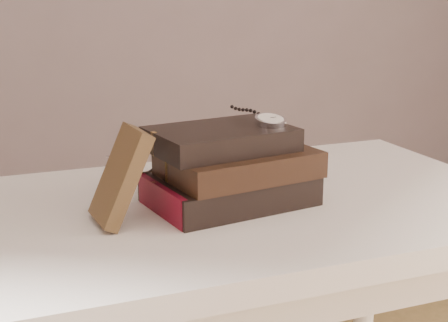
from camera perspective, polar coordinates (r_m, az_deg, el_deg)
name	(u,v)px	position (r m, az deg, el deg)	size (l,w,h in m)	color
table	(236,249)	(1.15, 1.09, -7.81)	(1.00, 0.60, 0.75)	silver
book_stack	(230,168)	(1.08, 0.57, -0.66)	(0.29, 0.22, 0.13)	black
journal	(120,176)	(1.00, -9.15, -1.32)	(0.02, 0.10, 0.15)	#3D2A17
pocket_watch	(269,120)	(1.09, 4.00, 3.66)	(0.06, 0.16, 0.02)	silver
eyeglasses	(157,156)	(1.12, -5.91, 0.42)	(0.13, 0.14, 0.05)	silver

